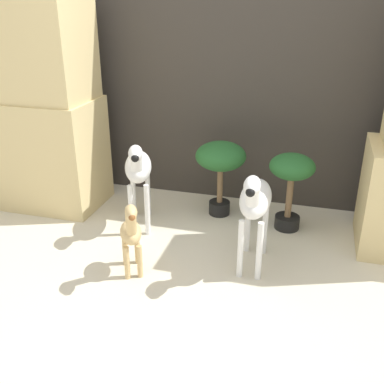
% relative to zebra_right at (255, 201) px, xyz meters
% --- Properties ---
extents(ground_plane, '(14.00, 14.00, 0.00)m').
position_rel_zebra_right_xyz_m(ground_plane, '(-0.32, -0.51, -0.44)').
color(ground_plane, beige).
extents(wall_back, '(6.40, 0.08, 2.20)m').
position_rel_zebra_right_xyz_m(wall_back, '(-0.32, 1.01, 0.66)').
color(wall_back, '#38332D').
rests_on(wall_back, ground_plane).
extents(rock_pillar_left, '(0.81, 0.54, 1.58)m').
position_rel_zebra_right_xyz_m(rock_pillar_left, '(-1.69, 0.51, 0.32)').
color(rock_pillar_left, '#DBC184').
rests_on(rock_pillar_left, ground_plane).
extents(zebra_right, '(0.19, 0.54, 0.67)m').
position_rel_zebra_right_xyz_m(zebra_right, '(0.00, 0.00, 0.00)').
color(zebra_right, white).
rests_on(zebra_right, ground_plane).
extents(zebra_left, '(0.32, 0.54, 0.67)m').
position_rel_zebra_right_xyz_m(zebra_left, '(-0.85, 0.31, 0.00)').
color(zebra_left, white).
rests_on(zebra_left, ground_plane).
extents(giraffe_figurine, '(0.24, 0.33, 0.51)m').
position_rel_zebra_right_xyz_m(giraffe_figurine, '(-0.67, -0.27, -0.16)').
color(giraffe_figurine, tan).
rests_on(giraffe_figurine, ground_plane).
extents(potted_palm_front, '(0.37, 0.37, 0.57)m').
position_rel_zebra_right_xyz_m(potted_palm_front, '(-0.35, 0.66, -0.01)').
color(potted_palm_front, black).
rests_on(potted_palm_front, ground_plane).
extents(potted_palm_back, '(0.31, 0.31, 0.56)m').
position_rel_zebra_right_xyz_m(potted_palm_back, '(0.17, 0.56, -0.04)').
color(potted_palm_back, black).
rests_on(potted_palm_back, ground_plane).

